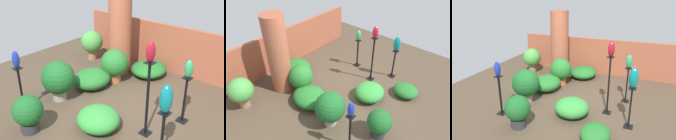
{
  "view_description": "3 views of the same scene",
  "coord_description": "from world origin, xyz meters",
  "views": [
    {
      "loc": [
        3.17,
        -3.51,
        3.18
      ],
      "look_at": [
        0.05,
        0.14,
        0.9
      ],
      "focal_mm": 42.0,
      "sensor_mm": 36.0,
      "label": 1
    },
    {
      "loc": [
        -3.76,
        -2.96,
        4.29
      ],
      "look_at": [
        -0.15,
        0.18,
        0.88
      ],
      "focal_mm": 35.0,
      "sensor_mm": 36.0,
      "label": 2
    },
    {
      "loc": [
        1.96,
        -4.97,
        2.83
      ],
      "look_at": [
        -0.18,
        0.15,
        0.87
      ],
      "focal_mm": 35.0,
      "sensor_mm": 36.0,
      "label": 3
    }
  ],
  "objects": [
    {
      "name": "art_vase_ruby",
      "position": [
        1.09,
        -0.12,
        1.64
      ],
      "size": [
        0.16,
        0.17,
        0.36
      ],
      "primitive_type": "ellipsoid",
      "color": "maroon",
      "rests_on": "pedestal_ruby"
    },
    {
      "name": "art_vase_jade",
      "position": [
        1.43,
        0.68,
        1.15
      ],
      "size": [
        0.15,
        0.15,
        0.36
      ],
      "primitive_type": "ellipsoid",
      "color": "#2D9356",
      "rests_on": "pedestal_jade"
    },
    {
      "name": "pedestal_teal",
      "position": [
        1.67,
        -0.55,
        0.43
      ],
      "size": [
        0.2,
        0.2,
        0.95
      ],
      "color": "black",
      "rests_on": "ground"
    },
    {
      "name": "ground_plane",
      "position": [
        0.0,
        0.0,
        0.0
      ],
      "size": [
        8.0,
        8.0,
        0.0
      ],
      "primitive_type": "plane",
      "color": "#4C3D2D"
    },
    {
      "name": "pedestal_jade",
      "position": [
        1.43,
        0.68,
        0.44
      ],
      "size": [
        0.2,
        0.2,
        0.97
      ],
      "color": "black",
      "rests_on": "ground"
    },
    {
      "name": "art_vase_cobalt",
      "position": [
        -1.31,
        -1.17,
        1.17
      ],
      "size": [
        0.15,
        0.14,
        0.36
      ],
      "primitive_type": "ellipsoid",
      "color": "#192D9E",
      "rests_on": "pedestal_cobalt"
    },
    {
      "name": "foliage_bed_center",
      "position": [
        -0.92,
        0.53,
        0.22
      ],
      "size": [
        0.84,
        0.98,
        0.45
      ],
      "primitive_type": "ellipsoid",
      "color": "#236B28",
      "rests_on": "ground"
    },
    {
      "name": "foliage_bed_east",
      "position": [
        1.11,
        -1.31,
        0.17
      ],
      "size": [
        0.61,
        0.7,
        0.33
      ],
      "primitive_type": "ellipsoid",
      "color": "#236B28",
      "rests_on": "ground"
    },
    {
      "name": "brick_pillar",
      "position": [
        -0.97,
        1.65,
        1.16
      ],
      "size": [
        0.6,
        0.6,
        2.31
      ],
      "primitive_type": "cylinder",
      "color": "#9E5138",
      "rests_on": "ground"
    },
    {
      "name": "potted_plant_mid_left",
      "position": [
        -1.08,
        -0.38,
        0.53
      ],
      "size": [
        0.74,
        0.74,
        0.92
      ],
      "color": "gray",
      "rests_on": "ground"
    },
    {
      "name": "pedestal_ruby",
      "position": [
        1.09,
        -0.12,
        0.67
      ],
      "size": [
        0.2,
        0.2,
        1.45
      ],
      "color": "black",
      "rests_on": "ground"
    },
    {
      "name": "potted_plant_near_pillar",
      "position": [
        -0.61,
        -1.47,
        0.41
      ],
      "size": [
        0.58,
        0.58,
        0.74
      ],
      "color": "#2D2D33",
      "rests_on": "ground"
    },
    {
      "name": "foliage_bed_west",
      "position": [
        0.33,
        -0.58,
        0.22
      ],
      "size": [
        0.84,
        0.8,
        0.43
      ],
      "primitive_type": "ellipsoid",
      "color": "#338C38",
      "rests_on": "ground"
    },
    {
      "name": "foliage_bed_rear",
      "position": [
        -0.21,
        1.97,
        0.19
      ],
      "size": [
        0.91,
        1.0,
        0.38
      ],
      "primitive_type": "ellipsoid",
      "color": "#236B28",
      "rests_on": "ground"
    },
    {
      "name": "potted_plant_front_left",
      "position": [
        -0.7,
        1.11,
        0.49
      ],
      "size": [
        0.69,
        0.69,
        0.86
      ],
      "color": "#B25B38",
      "rests_on": "ground"
    },
    {
      "name": "potted_plant_walkway_edge",
      "position": [
        -2.16,
        1.79,
        0.54
      ],
      "size": [
        0.66,
        0.66,
        0.9
      ],
      "color": "#936B4C",
      "rests_on": "ground"
    },
    {
      "name": "art_vase_teal",
      "position": [
        1.67,
        -0.55,
        1.18
      ],
      "size": [
        0.19,
        0.21,
        0.47
      ],
      "primitive_type": "ellipsoid",
      "color": "#0F727A",
      "rests_on": "pedestal_teal"
    },
    {
      "name": "pedestal_cobalt",
      "position": [
        -1.31,
        -1.17,
        0.45
      ],
      "size": [
        0.2,
        0.2,
        0.99
      ],
      "color": "black",
      "rests_on": "ground"
    },
    {
      "name": "brick_wall_back",
      "position": [
        0.0,
        2.62,
        0.64
      ],
      "size": [
        5.6,
        0.12,
        1.29
      ],
      "primitive_type": "cube",
      "color": "#9E5138",
      "rests_on": "ground"
    }
  ]
}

